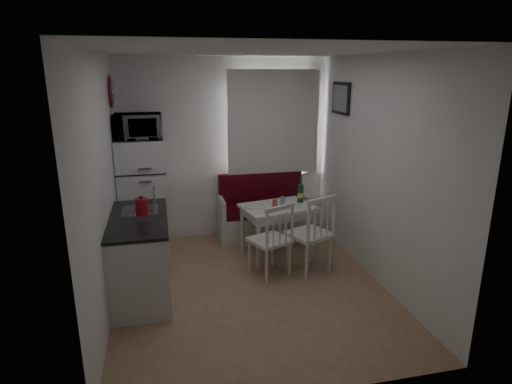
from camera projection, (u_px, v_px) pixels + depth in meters
floor at (250, 287)px, 4.93m from camera, size 3.00×3.50×0.02m
ceiling at (249, 51)px, 4.21m from camera, size 3.00×3.50×0.02m
wall_back at (225, 149)px, 6.21m from camera, size 3.00×0.02×2.60m
wall_front at (303, 240)px, 2.93m from camera, size 3.00×0.02×2.60m
wall_left at (103, 187)px, 4.25m from camera, size 0.02×3.50×2.60m
wall_right at (378, 171)px, 4.89m from camera, size 0.02×3.50×2.60m
window at (272, 126)px, 6.24m from camera, size 1.22×0.06×1.47m
curtain at (274, 123)px, 6.16m from camera, size 1.35×0.02×1.50m
kitchen_counter at (141, 255)px, 4.70m from camera, size 0.62×1.32×1.16m
wall_sign at (112, 92)px, 5.38m from camera, size 0.03×0.40×0.40m
picture_frame at (341, 98)px, 5.70m from camera, size 0.04×0.52×0.42m
bench at (263, 216)px, 6.37m from camera, size 1.31×0.51×0.94m
dining_table at (277, 211)px, 5.68m from camera, size 1.02×0.81×0.68m
chair_left at (272, 233)px, 5.01m from camera, size 0.57×0.57×0.50m
chair_right at (313, 227)px, 5.10m from camera, size 0.60×0.60×0.53m
fridge at (144, 196)px, 5.78m from camera, size 0.62×0.62×1.55m
microwave at (138, 127)px, 5.47m from camera, size 0.59×0.40×0.33m
kettle at (142, 207)px, 4.56m from camera, size 0.17×0.17×0.22m
wine_bottle at (301, 190)px, 5.78m from camera, size 0.09×0.09×0.34m
drinking_glass_orange at (275, 204)px, 5.58m from camera, size 0.06×0.06×0.10m
drinking_glass_blue at (282, 201)px, 5.70m from camera, size 0.06×0.06×0.10m
plate at (255, 206)px, 5.61m from camera, size 0.26×0.26×0.02m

